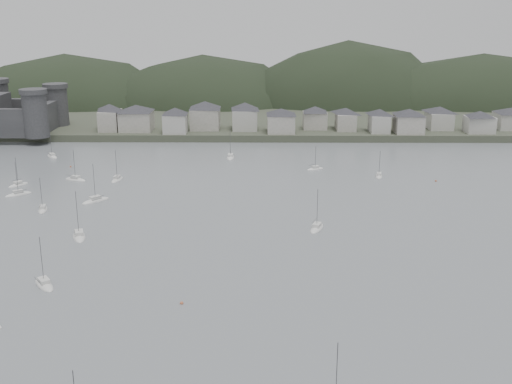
{
  "coord_description": "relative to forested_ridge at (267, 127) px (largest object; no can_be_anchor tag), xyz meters",
  "views": [
    {
      "loc": [
        1.41,
        -89.91,
        54.32
      ],
      "look_at": [
        0.0,
        75.0,
        6.0
      ],
      "focal_mm": 43.9,
      "sensor_mm": 36.0,
      "label": 1
    }
  ],
  "objects": [
    {
      "name": "forested_ridge",
      "position": [
        0.0,
        0.0,
        0.0
      ],
      "size": [
        851.55,
        103.94,
        102.57
      ],
      "color": "black",
      "rests_on": "ground"
    },
    {
      "name": "far_shore_land",
      "position": [
        -4.83,
        25.6,
        12.78
      ],
      "size": [
        900.0,
        250.0,
        3.0
      ],
      "primitive_type": "cube",
      "color": "#383D2D",
      "rests_on": "ground"
    },
    {
      "name": "ground",
      "position": [
        -4.83,
        -269.4,
        11.28
      ],
      "size": [
        900.0,
        900.0,
        0.0
      ],
      "primitive_type": "plane",
      "color": "slate",
      "rests_on": "ground"
    },
    {
      "name": "moored_fleet",
      "position": [
        -4.5,
        -203.39,
        11.46
      ],
      "size": [
        253.48,
        168.57,
        13.67
      ],
      "color": "silver",
      "rests_on": "ground"
    },
    {
      "name": "mooring_buoys",
      "position": [
        -7.78,
        -200.26,
        11.43
      ],
      "size": [
        164.19,
        110.2,
        0.7
      ],
      "color": "#B45F3C",
      "rests_on": "ground"
    },
    {
      "name": "waterfront_town",
      "position": [
        45.75,
        -86.06,
        19.95
      ],
      "size": [
        451.48,
        28.46,
        12.92
      ],
      "color": "gray",
      "rests_on": "far_shore_land"
    }
  ]
}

